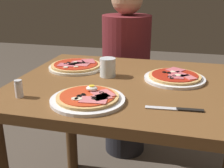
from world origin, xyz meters
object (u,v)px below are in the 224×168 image
object	(u,v)px
pizza_across_right	(76,66)
pizza_foreground	(88,98)
salt_shaker	(19,89)
water_glass_near	(108,69)
diner_person	(126,77)
dining_table	(138,110)
pizza_across_left	(175,77)
knife	(178,109)

from	to	relation	value
pizza_across_right	pizza_foreground	bearing A→B (deg)	-62.93
salt_shaker	pizza_foreground	bearing A→B (deg)	5.36
water_glass_near	diner_person	xyz separation A→B (m)	(-0.04, 0.61, -0.24)
dining_table	salt_shaker	distance (m)	0.52
pizza_across_left	knife	world-z (taller)	pizza_across_left
water_glass_near	knife	bearing A→B (deg)	-42.19
dining_table	salt_shaker	bearing A→B (deg)	-146.75
dining_table	pizza_across_left	bearing A→B (deg)	29.64
pizza_across_left	pizza_across_right	xyz separation A→B (m)	(-0.49, 0.06, 0.00)
dining_table	water_glass_near	bearing A→B (deg)	159.19
knife	diner_person	world-z (taller)	diner_person
knife	salt_shaker	size ratio (longest dim) A/B	2.92
pizza_across_right	knife	distance (m)	0.64
dining_table	water_glass_near	size ratio (longest dim) A/B	12.73
salt_shaker	diner_person	bearing A→B (deg)	77.03
pizza_across_left	dining_table	bearing A→B (deg)	-150.36
pizza_foreground	salt_shaker	size ratio (longest dim) A/B	4.06
pizza_across_right	dining_table	bearing A→B (deg)	-22.44
pizza_across_right	salt_shaker	distance (m)	0.42
pizza_across_left	water_glass_near	distance (m)	0.30
pizza_across_left	pizza_across_right	size ratio (longest dim) A/B	0.99
pizza_across_right	diner_person	bearing A→B (deg)	74.05
dining_table	knife	distance (m)	0.32
pizza_across_left	salt_shaker	world-z (taller)	salt_shaker
dining_table	diner_person	distance (m)	0.70
knife	pizza_across_left	bearing A→B (deg)	94.81
knife	pizza_foreground	bearing A→B (deg)	-178.94
dining_table	salt_shaker	world-z (taller)	salt_shaker
water_glass_near	pizza_across_right	bearing A→B (deg)	156.24
water_glass_near	diner_person	bearing A→B (deg)	93.59
pizza_across_left	pizza_across_right	bearing A→B (deg)	173.05
water_glass_near	salt_shaker	distance (m)	0.41
pizza_across_left	diner_person	size ratio (longest dim) A/B	0.23
pizza_foreground	water_glass_near	bearing A→B (deg)	91.72
water_glass_near	salt_shaker	xyz separation A→B (m)	(-0.25, -0.33, -0.00)
pizza_foreground	pizza_across_left	xyz separation A→B (m)	(0.29, 0.33, -0.00)
dining_table	pizza_foreground	xyz separation A→B (m)	(-0.15, -0.24, 0.14)
pizza_foreground	diner_person	world-z (taller)	diner_person
dining_table	salt_shaker	xyz separation A→B (m)	(-0.41, -0.27, 0.16)
dining_table	pizza_foreground	bearing A→B (deg)	-121.06
pizza_foreground	salt_shaker	world-z (taller)	salt_shaker
pizza_across_right	salt_shaker	size ratio (longest dim) A/B	4.05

